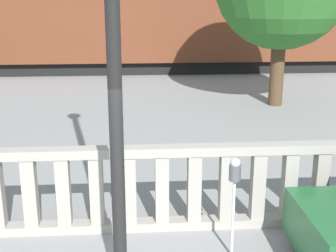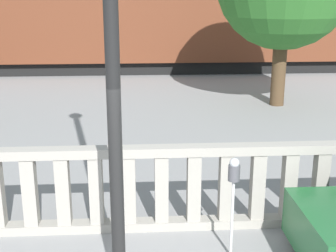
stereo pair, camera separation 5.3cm
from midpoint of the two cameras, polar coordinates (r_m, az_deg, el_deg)
balustrade at (r=7.08m, az=-2.95°, el=-7.66°), size 12.79×0.24×1.33m
parking_meter at (r=6.25m, az=7.88°, el=-6.45°), size 0.16×0.16×1.44m
train_near at (r=20.96m, az=0.08°, el=12.22°), size 27.80×2.78×4.46m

